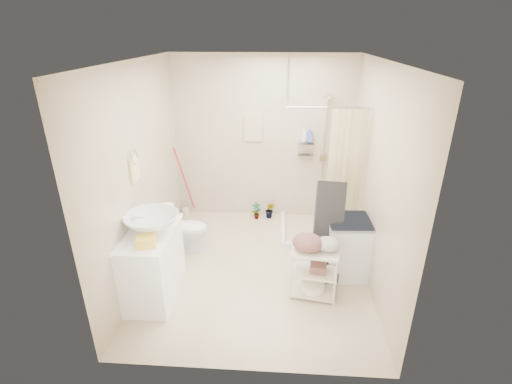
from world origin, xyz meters
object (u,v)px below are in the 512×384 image
Objects in this scene: toilet at (185,228)px; washing_machine at (346,247)px; vanity at (153,264)px; laundry_rack at (314,269)px.

toilet is 0.87× the size of washing_machine.
washing_machine is (2.30, 0.58, -0.04)m from vanity.
vanity reaches higher than washing_machine.
toilet is 0.90× the size of laundry_rack.
laundry_rack is (-0.44, -0.47, -0.02)m from washing_machine.
vanity reaches higher than toilet.
washing_machine is at bearing -100.83° from toilet.
laundry_rack is at bearing -136.12° from washing_machine.
laundry_rack is (1.86, 0.11, -0.05)m from vanity.
vanity is at bearing -168.98° from washing_machine.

